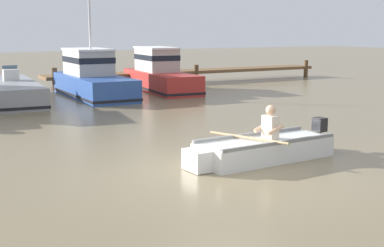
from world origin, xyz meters
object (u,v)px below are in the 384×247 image
at_px(rowboat_with_person, 262,149).
at_px(moored_boat_blue, 91,79).
at_px(moored_boat_grey, 13,92).
at_px(moored_boat_red, 159,75).

bearing_deg(rowboat_with_person, moored_boat_blue, 88.05).
distance_m(moored_boat_grey, moored_boat_red, 6.69).
relative_size(rowboat_with_person, moored_boat_grey, 0.55).
xyz_separation_m(rowboat_with_person, moored_boat_blue, (0.43, 12.58, 0.49)).
height_order(rowboat_with_person, moored_boat_blue, moored_boat_blue).
height_order(rowboat_with_person, moored_boat_red, moored_boat_red).
bearing_deg(moored_boat_red, moored_boat_grey, -175.55).
bearing_deg(moored_boat_red, rowboat_with_person, -106.45).
relative_size(rowboat_with_person, moored_boat_red, 0.61).
relative_size(rowboat_with_person, moored_boat_blue, 0.62).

